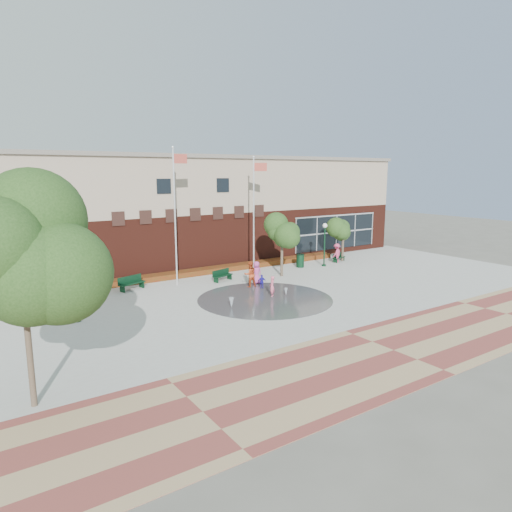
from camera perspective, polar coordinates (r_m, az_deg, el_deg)
ground at (r=26.26m, az=4.90°, el=-6.91°), size 120.00×120.00×0.00m
plaza_concrete at (r=29.36m, az=0.00°, el=-4.99°), size 46.00×18.00×0.01m
paver_band at (r=21.58m, az=16.83°, el=-11.24°), size 46.00×6.00×0.01m
splash_pad at (r=28.56m, az=1.12°, el=-5.43°), size 8.40×8.40×0.01m
library_building at (r=40.32m, az=-10.79°, el=5.74°), size 44.40×10.40×9.20m
flower_bed at (r=35.73m, az=-6.81°, el=-2.27°), size 26.00×1.20×0.40m
flagpole_left at (r=31.78m, az=-10.03°, el=5.77°), size 1.12×0.18×9.54m
flagpole_right at (r=35.35m, az=-0.20°, el=5.95°), size 1.03×0.53×9.03m
lamp_left at (r=25.58m, az=-21.74°, el=-2.66°), size 0.40×0.40×3.78m
lamp_right at (r=38.47m, az=8.57°, el=2.03°), size 0.39×0.39×3.65m
bench_left at (r=31.78m, az=-15.25°, el=-3.60°), size 1.97×1.12×0.96m
bench_mid at (r=33.23m, az=-4.19°, el=-2.70°), size 1.75×0.93×0.85m
bench_right at (r=40.96m, az=10.30°, el=-0.37°), size 1.60×0.86×0.78m
trash_can at (r=38.08m, az=5.55°, el=-0.58°), size 0.69×0.69×1.13m
tree_big_left at (r=16.30m, az=-27.47°, el=1.01°), size 4.79×4.79×7.66m
tree_mid at (r=34.22m, az=3.28°, el=3.29°), size 2.90×2.90×4.90m
tree_small_right at (r=40.99m, az=10.86°, el=3.38°), size 2.33×2.33×3.98m
water_jet_a at (r=26.77m, az=-3.08°, el=-6.55°), size 0.31×0.31×0.61m
water_jet_b at (r=29.32m, az=3.76°, el=-5.04°), size 0.23×0.23×0.51m
child_splash at (r=28.95m, az=2.02°, el=-3.84°), size 0.58×0.57×1.35m
adult_red at (r=31.29m, az=-0.74°, el=-2.31°), size 1.00×0.84×1.82m
adult_pink at (r=32.27m, az=0.06°, el=-2.09°), size 0.83×0.58×1.63m
child_blue at (r=30.93m, az=0.74°, el=-3.25°), size 0.63×0.47×0.99m
person_bench at (r=40.37m, az=10.06°, el=0.35°), size 1.25×0.97×1.71m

